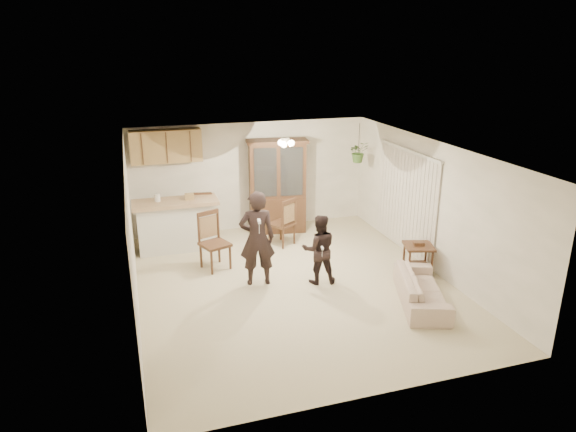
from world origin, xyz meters
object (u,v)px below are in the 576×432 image
object	(u,v)px
side_table	(418,259)
chair_hutch_right	(282,231)
adult	(257,237)
child	(319,248)
sofa	(422,283)
china_hutch	(277,187)
chair_bar	(215,253)
chair_hutch_left	(202,231)

from	to	relation	value
side_table	chair_hutch_right	bearing A→B (deg)	132.92
adult	child	world-z (taller)	adult
sofa	china_hutch	distance (m)	4.37
sofa	chair_bar	xyz separation A→B (m)	(-3.09, 2.44, -0.05)
china_hutch	side_table	size ratio (longest dim) A/B	3.28
chair_hutch_left	side_table	bearing A→B (deg)	-25.59
china_hutch	chair_hutch_left	bearing A→B (deg)	-159.54
sofa	child	size ratio (longest dim) A/B	1.39
chair_hutch_right	child	bearing A→B (deg)	59.77
side_table	chair_hutch_left	bearing A→B (deg)	144.36
side_table	chair_bar	bearing A→B (deg)	159.14
side_table	chair_bar	distance (m)	3.89
chair_bar	chair_hutch_left	world-z (taller)	chair_hutch_left
adult	chair_hutch_left	bearing A→B (deg)	-64.20
china_hutch	chair_hutch_left	size ratio (longest dim) A/B	1.90
china_hutch	chair_bar	distance (m)	2.52
side_table	chair_hutch_right	world-z (taller)	chair_hutch_right
sofa	side_table	world-z (taller)	sofa
adult	chair_hutch_right	size ratio (longest dim) A/B	1.69
adult	chair_bar	world-z (taller)	adult
child	side_table	world-z (taller)	child
adult	chair_hutch_right	distance (m)	2.04
adult	side_table	size ratio (longest dim) A/B	2.75
sofa	child	xyz separation A→B (m)	(-1.39, 1.26, 0.31)
china_hutch	side_table	distance (m)	3.67
side_table	chair_bar	size ratio (longest dim) A/B	0.58
child	side_table	distance (m)	1.98
child	side_table	size ratio (longest dim) A/B	2.06
child	chair_hutch_left	bearing A→B (deg)	-43.50
adult	chair_hutch_left	world-z (taller)	adult
chair_hutch_left	chair_hutch_right	bearing A→B (deg)	-5.35
child	sofa	bearing A→B (deg)	148.22
child	china_hutch	distance (m)	2.86
side_table	chair_hutch_right	xyz separation A→B (m)	(-2.04, 2.20, -0.00)
adult	chair_hutch_left	distance (m)	2.33
sofa	chair_hutch_right	distance (m)	3.58
sofa	chair_bar	bearing A→B (deg)	71.58
side_table	child	bearing A→B (deg)	173.74
chair_bar	adult	bearing A→B (deg)	-75.74
china_hutch	chair_hutch_right	bearing A→B (deg)	-91.61
sofa	adult	distance (m)	2.96
chair_hutch_right	sofa	bearing A→B (deg)	81.28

